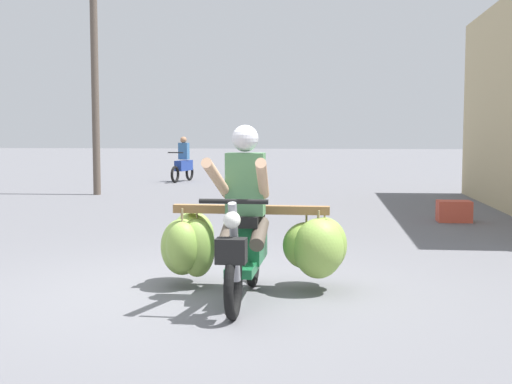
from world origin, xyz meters
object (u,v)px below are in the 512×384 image
object	(u,v)px
motorbike_distant_ahead_left	(183,163)
motorbike_main_loaded	(254,240)
produce_crate	(454,211)
utility_pole	(94,58)

from	to	relation	value
motorbike_distant_ahead_left	motorbike_main_loaded	bearing A→B (deg)	-75.18
produce_crate	utility_pole	distance (m)	9.45
motorbike_distant_ahead_left	produce_crate	distance (m)	11.19
motorbike_distant_ahead_left	utility_pole	size ratio (longest dim) A/B	0.24
utility_pole	motorbike_distant_ahead_left	bearing A→B (deg)	76.26
motorbike_main_loaded	utility_pole	distance (m)	11.31
produce_crate	utility_pole	size ratio (longest dim) A/B	0.08
motorbike_distant_ahead_left	utility_pole	world-z (taller)	utility_pole
motorbike_main_loaded	produce_crate	distance (m)	6.14
produce_crate	utility_pole	world-z (taller)	utility_pole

